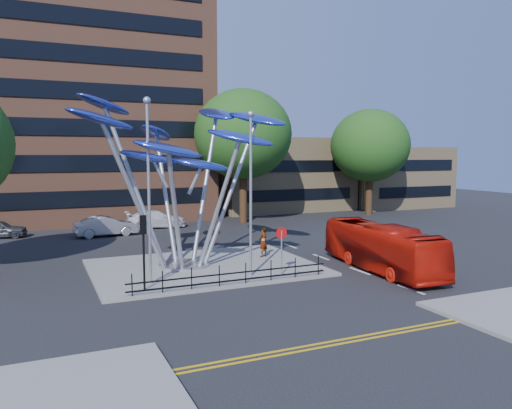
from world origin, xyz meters
name	(u,v)px	position (x,y,z in m)	size (l,w,h in m)	color
ground	(267,294)	(0.00, 0.00, 0.00)	(120.00, 120.00, 0.00)	black
traffic_island	(204,267)	(-1.00, 6.00, 0.07)	(12.00, 9.00, 0.15)	slate
double_yellow_near	(342,340)	(0.00, -6.00, 0.01)	(40.00, 0.12, 0.01)	gold
double_yellow_far	(347,343)	(0.00, -6.30, 0.01)	(40.00, 0.12, 0.01)	gold
brick_tower	(67,62)	(-6.00, 32.00, 15.00)	(25.00, 15.00, 30.00)	brown
low_building_near	(282,174)	(16.00, 30.00, 4.00)	(15.00, 8.00, 8.00)	tan
low_building_far	(393,177)	(30.00, 28.00, 3.50)	(12.00, 8.00, 7.00)	tan
tree_right	(243,134)	(8.00, 22.00, 8.04)	(8.80, 8.80, 12.11)	black
tree_far	(370,146)	(22.00, 22.00, 7.11)	(8.00, 8.00, 10.81)	black
leaf_sculpture	(180,143)	(-2.07, 6.68, 6.87)	(12.72, 9.54, 9.51)	#9EA0A5
street_lamp_left	(148,175)	(-4.50, 3.50, 5.36)	(0.36, 0.36, 8.80)	#9EA0A5
street_lamp_right	(251,178)	(0.50, 3.00, 5.09)	(0.36, 0.36, 8.30)	#9EA0A5
traffic_light_island	(143,236)	(-5.00, 2.50, 2.61)	(0.28, 0.18, 3.42)	black
no_entry_sign_island	(282,242)	(2.00, 2.52, 1.82)	(0.60, 0.10, 2.45)	#9EA0A5
pedestrian_railing_front	(233,276)	(-1.00, 1.70, 0.55)	(10.00, 0.06, 1.00)	black
red_bus	(381,247)	(7.63, 1.68, 1.27)	(2.13, 9.08, 2.53)	#B81408
pedestrian	(263,242)	(3.00, 6.88, 1.05)	(0.66, 0.43, 1.80)	gray
parked_car_mid	(106,226)	(-4.49, 19.42, 0.77)	(1.63, 4.68, 1.54)	#A0A4A7
parked_car_right	(156,219)	(0.01, 22.18, 0.74)	(2.07, 5.08, 1.47)	silver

